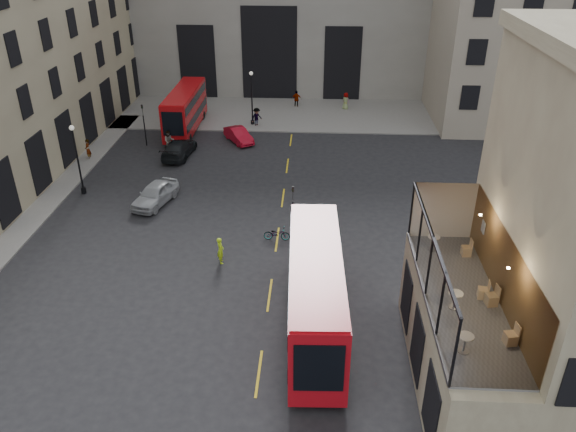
{
  "coord_description": "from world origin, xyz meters",
  "views": [
    {
      "loc": [
        0.36,
        -19.04,
        18.56
      ],
      "look_at": [
        -1.18,
        9.67,
        3.0
      ],
      "focal_mm": 35.0,
      "sensor_mm": 36.0,
      "label": 1
    }
  ],
  "objects_px": {
    "street_lamp_a": "(79,164)",
    "car_c": "(179,148)",
    "pedestrian_b": "(257,117)",
    "street_lamp_b": "(252,102)",
    "cyclist": "(220,250)",
    "car_b": "(239,135)",
    "cafe_table_far": "(434,241)",
    "cafe_chair_a": "(511,338)",
    "pedestrian_e": "(88,149)",
    "bicycle": "(277,234)",
    "pedestrian_d": "(346,101)",
    "cafe_chair_d": "(467,250)",
    "cafe_chair_c": "(483,293)",
    "traffic_light_far": "(144,120)",
    "bus_far": "(185,108)",
    "car_a": "(155,194)",
    "cafe_table_near": "(465,341)",
    "pedestrian_a": "(169,141)",
    "pedestrian_c": "(297,99)",
    "traffic_light_near": "(293,206)",
    "bus_near": "(315,290)",
    "cafe_table_mid": "(455,298)",
    "cafe_chair_b": "(492,299)"
  },
  "relations": [
    {
      "from": "bus_far",
      "to": "pedestrian_a",
      "type": "bearing_deg",
      "value": -94.1
    },
    {
      "from": "street_lamp_b",
      "to": "pedestrian_e",
      "type": "distance_m",
      "value": 16.16
    },
    {
      "from": "car_c",
      "to": "cafe_table_mid",
      "type": "bearing_deg",
      "value": 128.77
    },
    {
      "from": "car_b",
      "to": "cafe_chair_c",
      "type": "relative_size",
      "value": 4.79
    },
    {
      "from": "street_lamp_b",
      "to": "cyclist",
      "type": "xyz_separation_m",
      "value": [
        0.81,
        -24.87,
        -1.55
      ]
    },
    {
      "from": "pedestrian_d",
      "to": "cafe_chair_c",
      "type": "xyz_separation_m",
      "value": [
        3.99,
        -39.39,
        3.93
      ]
    },
    {
      "from": "bus_near",
      "to": "pedestrian_b",
      "type": "xyz_separation_m",
      "value": [
        -6.03,
        30.38,
        -1.51
      ]
    },
    {
      "from": "car_b",
      "to": "cyclist",
      "type": "xyz_separation_m",
      "value": [
        1.57,
        -20.18,
        0.2
      ]
    },
    {
      "from": "car_c",
      "to": "cafe_chair_d",
      "type": "height_order",
      "value": "cafe_chair_d"
    },
    {
      "from": "cafe_table_far",
      "to": "cafe_chair_a",
      "type": "height_order",
      "value": "cafe_chair_a"
    },
    {
      "from": "cyclist",
      "to": "cafe_table_near",
      "type": "height_order",
      "value": "cafe_table_near"
    },
    {
      "from": "pedestrian_d",
      "to": "cafe_chair_d",
      "type": "xyz_separation_m",
      "value": [
        4.04,
        -36.12,
        3.93
      ]
    },
    {
      "from": "cafe_table_far",
      "to": "pedestrian_e",
      "type": "bearing_deg",
      "value": 140.28
    },
    {
      "from": "car_c",
      "to": "pedestrian_b",
      "type": "height_order",
      "value": "pedestrian_b"
    },
    {
      "from": "traffic_light_near",
      "to": "cafe_chair_d",
      "type": "bearing_deg",
      "value": -45.76
    },
    {
      "from": "pedestrian_b",
      "to": "cafe_chair_a",
      "type": "height_order",
      "value": "cafe_chair_a"
    },
    {
      "from": "bicycle",
      "to": "pedestrian_c",
      "type": "height_order",
      "value": "pedestrian_c"
    },
    {
      "from": "street_lamp_a",
      "to": "car_c",
      "type": "bearing_deg",
      "value": 53.73
    },
    {
      "from": "cafe_table_far",
      "to": "cafe_chair_d",
      "type": "bearing_deg",
      "value": -16.2
    },
    {
      "from": "car_c",
      "to": "cafe_chair_a",
      "type": "height_order",
      "value": "cafe_chair_a"
    },
    {
      "from": "street_lamp_b",
      "to": "pedestrian_a",
      "type": "relative_size",
      "value": 2.93
    },
    {
      "from": "street_lamp_a",
      "to": "cyclist",
      "type": "distance_m",
      "value": 14.85
    },
    {
      "from": "street_lamp_b",
      "to": "cyclist",
      "type": "relative_size",
      "value": 3.15
    },
    {
      "from": "cafe_table_mid",
      "to": "cafe_chair_b",
      "type": "xyz_separation_m",
      "value": [
        1.54,
        0.29,
        -0.21
      ]
    },
    {
      "from": "car_c",
      "to": "cafe_chair_a",
      "type": "bearing_deg",
      "value": 129.12
    },
    {
      "from": "car_c",
      "to": "traffic_light_far",
      "type": "bearing_deg",
      "value": -29.13
    },
    {
      "from": "bicycle",
      "to": "cyclist",
      "type": "bearing_deg",
      "value": 133.53
    },
    {
      "from": "traffic_light_far",
      "to": "car_a",
      "type": "height_order",
      "value": "traffic_light_far"
    },
    {
      "from": "car_a",
      "to": "cafe_chair_d",
      "type": "bearing_deg",
      "value": -19.64
    },
    {
      "from": "cafe_table_mid",
      "to": "bus_near",
      "type": "bearing_deg",
      "value": 145.04
    },
    {
      "from": "car_a",
      "to": "cafe_table_near",
      "type": "height_order",
      "value": "cafe_table_near"
    },
    {
      "from": "pedestrian_b",
      "to": "pedestrian_e",
      "type": "xyz_separation_m",
      "value": [
        -13.47,
        -9.09,
        -0.05
      ]
    },
    {
      "from": "cyclist",
      "to": "pedestrian_c",
      "type": "relative_size",
      "value": 0.92
    },
    {
      "from": "car_b",
      "to": "car_c",
      "type": "relative_size",
      "value": 0.78
    },
    {
      "from": "car_a",
      "to": "car_b",
      "type": "height_order",
      "value": "car_a"
    },
    {
      "from": "pedestrian_a",
      "to": "cafe_chair_a",
      "type": "height_order",
      "value": "cafe_chair_a"
    },
    {
      "from": "traffic_light_far",
      "to": "bus_far",
      "type": "xyz_separation_m",
      "value": [
        2.79,
        4.2,
        -0.21
      ]
    },
    {
      "from": "pedestrian_c",
      "to": "cafe_chair_d",
      "type": "bearing_deg",
      "value": 106.51
    },
    {
      "from": "car_b",
      "to": "bicycle",
      "type": "distance_m",
      "value": 17.98
    },
    {
      "from": "cafe_chair_a",
      "to": "cafe_chair_d",
      "type": "distance_m",
      "value": 6.06
    },
    {
      "from": "cafe_chair_a",
      "to": "cafe_chair_c",
      "type": "bearing_deg",
      "value": 96.18
    },
    {
      "from": "street_lamp_a",
      "to": "cafe_chair_c",
      "type": "distance_m",
      "value": 30.34
    },
    {
      "from": "bus_far",
      "to": "bicycle",
      "type": "height_order",
      "value": "bus_far"
    },
    {
      "from": "traffic_light_far",
      "to": "car_a",
      "type": "bearing_deg",
      "value": -71.23
    },
    {
      "from": "cafe_table_mid",
      "to": "cafe_chair_d",
      "type": "relative_size",
      "value": 0.86
    },
    {
      "from": "traffic_light_near",
      "to": "cafe_chair_c",
      "type": "bearing_deg",
      "value": -54.93
    },
    {
      "from": "car_a",
      "to": "car_c",
      "type": "bearing_deg",
      "value": 107.89
    },
    {
      "from": "cafe_table_mid",
      "to": "cafe_chair_d",
      "type": "xyz_separation_m",
      "value": [
        1.37,
        4.01,
        -0.22
      ]
    },
    {
      "from": "cyclist",
      "to": "cafe_table_mid",
      "type": "bearing_deg",
      "value": -148.09
    },
    {
      "from": "bus_far",
      "to": "pedestrian_d",
      "type": "xyz_separation_m",
      "value": [
        15.58,
        7.27,
        -1.3
      ]
    }
  ]
}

